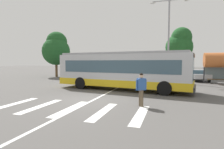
# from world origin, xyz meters

# --- Properties ---
(ground_plane) EXTENTS (160.00, 160.00, 0.00)m
(ground_plane) POSITION_xyz_m (0.00, 0.00, 0.00)
(ground_plane) COLOR #514F4C
(city_transit_bus) EXTENTS (11.30, 4.19, 3.06)m
(city_transit_bus) POSITION_xyz_m (0.93, 4.73, 1.59)
(city_transit_bus) COLOR black
(city_transit_bus) RESTS_ON ground_plane
(pedestrian_crossing_street) EXTENTS (0.51, 0.43, 1.72)m
(pedestrian_crossing_street) POSITION_xyz_m (3.30, -0.50, 0.97)
(pedestrian_crossing_street) COLOR brown
(pedestrian_crossing_street) RESTS_ON ground_plane
(parked_car_blue) EXTENTS (2.20, 4.64, 1.35)m
(parked_car_blue) POSITION_xyz_m (-5.46, 13.74, 0.77)
(parked_car_blue) COLOR black
(parked_car_blue) RESTS_ON ground_plane
(parked_car_teal) EXTENTS (2.20, 4.64, 1.35)m
(parked_car_teal) POSITION_xyz_m (-2.51, 14.25, 0.77)
(parked_car_teal) COLOR black
(parked_car_teal) RESTS_ON ground_plane
(parked_car_champagne) EXTENTS (2.16, 4.63, 1.35)m
(parked_car_champagne) POSITION_xyz_m (0.08, 14.21, 0.77)
(parked_car_champagne) COLOR black
(parked_car_champagne) RESTS_ON ground_plane
(parked_car_red) EXTENTS (2.31, 4.67, 1.35)m
(parked_car_red) POSITION_xyz_m (2.76, 13.95, 0.77)
(parked_car_red) COLOR black
(parked_car_red) RESTS_ON ground_plane
(parked_car_white) EXTENTS (2.29, 4.67, 1.35)m
(parked_car_white) POSITION_xyz_m (5.33, 14.53, 0.77)
(parked_car_white) COLOR black
(parked_car_white) RESTS_ON ground_plane
(parked_car_silver) EXTENTS (2.26, 4.66, 1.35)m
(parked_car_silver) POSITION_xyz_m (8.01, 14.35, 0.77)
(parked_car_silver) COLOR black
(parked_car_silver) RESTS_ON ground_plane
(bus_stop_shelter) EXTENTS (3.70, 1.54, 3.25)m
(bus_stop_shelter) POSITION_xyz_m (10.00, 11.73, 2.42)
(bus_stop_shelter) COLOR #28282B
(bus_stop_shelter) RESTS_ON ground_plane
(twin_arm_street_lamp) EXTENTS (4.27, 0.32, 9.33)m
(twin_arm_street_lamp) POSITION_xyz_m (4.51, 12.16, 5.70)
(twin_arm_street_lamp) COLOR #939399
(twin_arm_street_lamp) RESTS_ON ground_plane
(background_tree_left) EXTENTS (4.19, 4.19, 6.92)m
(background_tree_left) POSITION_xyz_m (-11.94, 14.59, 4.31)
(background_tree_left) COLOR brown
(background_tree_left) RESTS_ON ground_plane
(background_tree_right) EXTENTS (3.79, 3.79, 7.16)m
(background_tree_right) POSITION_xyz_m (6.02, 18.21, 4.78)
(background_tree_right) COLOR brown
(background_tree_right) RESTS_ON ground_plane
(crosswalk_painted_stripes) EXTENTS (7.33, 3.23, 0.01)m
(crosswalk_painted_stripes) POSITION_xyz_m (0.06, -2.04, 0.00)
(crosswalk_painted_stripes) COLOR silver
(crosswalk_painted_stripes) RESTS_ON ground_plane
(lane_center_line) EXTENTS (0.16, 24.00, 0.01)m
(lane_center_line) POSITION_xyz_m (0.33, 2.00, 0.00)
(lane_center_line) COLOR silver
(lane_center_line) RESTS_ON ground_plane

